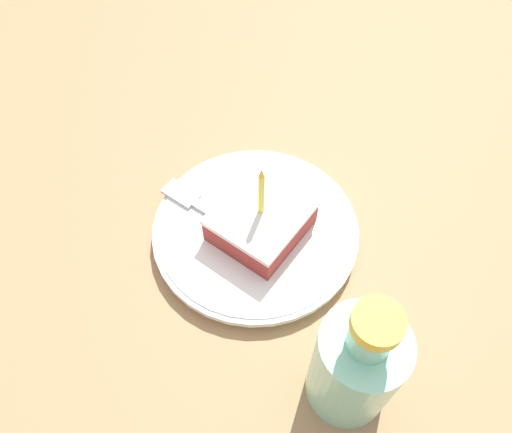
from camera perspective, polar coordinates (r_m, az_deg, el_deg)
ground_plane at (r=0.63m, az=-1.92°, el=-2.01°), size 2.40×2.40×0.04m
plate at (r=0.59m, az=0.00°, el=-1.54°), size 0.24×0.24×0.02m
cake_slice at (r=0.57m, az=0.66°, el=-0.32°), size 0.10×0.09×0.11m
fork at (r=0.59m, az=-4.82°, el=0.25°), size 0.02×0.18×0.00m
bottle at (r=0.47m, az=11.32°, el=-16.37°), size 0.08×0.08×0.17m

